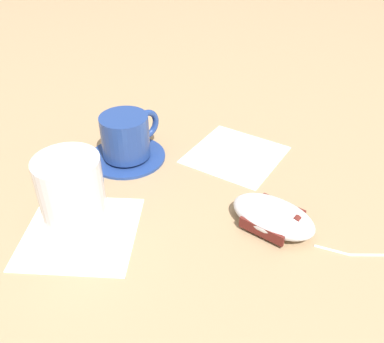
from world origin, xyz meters
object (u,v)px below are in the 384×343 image
(coffee_cup, at_px, (127,135))
(computer_mouse, at_px, (273,216))
(saucer, at_px, (127,156))
(drinking_glass, at_px, (73,198))

(coffee_cup, height_order, computer_mouse, coffee_cup)
(computer_mouse, bearing_deg, coffee_cup, 48.93)
(saucer, relative_size, coffee_cup, 1.33)
(saucer, bearing_deg, coffee_cup, -96.47)
(computer_mouse, relative_size, drinking_glass, 1.15)
(saucer, height_order, computer_mouse, computer_mouse)
(drinking_glass, bearing_deg, saucer, -15.91)
(coffee_cup, xyz_separation_m, drinking_glass, (-0.17, 0.05, 0.02))
(coffee_cup, bearing_deg, drinking_glass, 163.34)
(saucer, xyz_separation_m, coffee_cup, (-0.00, -0.00, 0.04))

